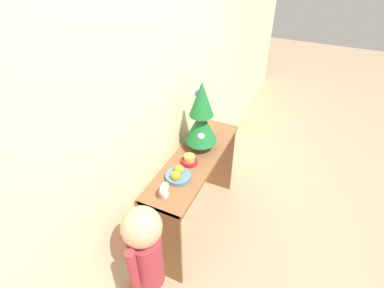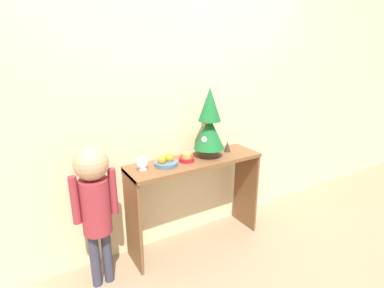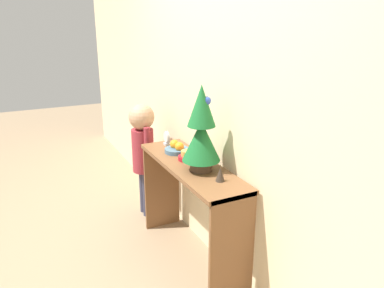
% 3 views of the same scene
% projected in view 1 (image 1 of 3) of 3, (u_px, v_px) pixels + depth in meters
% --- Properties ---
extents(ground_plane, '(12.00, 12.00, 0.00)m').
position_uv_depth(ground_plane, '(211.00, 229.00, 2.72)').
color(ground_plane, '#997F60').
extents(back_wall, '(7.00, 0.05, 2.50)m').
position_uv_depth(back_wall, '(167.00, 97.00, 2.11)').
color(back_wall, beige).
rests_on(back_wall, ground_plane).
extents(console_table, '(1.14, 0.34, 0.78)m').
position_uv_depth(console_table, '(194.00, 175.00, 2.43)').
color(console_table, brown).
rests_on(console_table, ground_plane).
extents(mini_tree, '(0.25, 0.25, 0.58)m').
position_uv_depth(mini_tree, '(201.00, 118.00, 2.26)').
color(mini_tree, '#4C3828').
rests_on(mini_tree, console_table).
extents(fruit_bowl, '(0.18, 0.18, 0.09)m').
position_uv_depth(fruit_bowl, '(178.00, 175.00, 2.11)').
color(fruit_bowl, '#476B84').
rests_on(fruit_bowl, console_table).
extents(singing_bowl, '(0.12, 0.12, 0.07)m').
position_uv_depth(singing_bowl, '(190.00, 160.00, 2.24)').
color(singing_bowl, '#AD1923').
rests_on(singing_bowl, console_table).
extents(desk_clock, '(0.10, 0.04, 0.12)m').
position_uv_depth(desk_clock, '(164.00, 190.00, 1.95)').
color(desk_clock, '#B2B2B7').
rests_on(desk_clock, console_table).
extents(figurine, '(0.06, 0.06, 0.09)m').
position_uv_depth(figurine, '(208.00, 129.00, 2.56)').
color(figurine, '#382D23').
rests_on(figurine, console_table).
extents(child_figure, '(0.30, 0.23, 1.05)m').
position_uv_depth(child_figure, '(146.00, 254.00, 1.73)').
color(child_figure, '#38384C').
rests_on(child_figure, ground_plane).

